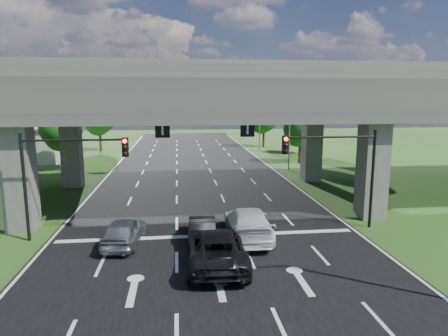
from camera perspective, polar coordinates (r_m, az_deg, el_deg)
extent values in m
plane|color=#264E19|center=(20.08, -1.49, -13.09)|extent=(160.00, 160.00, 0.00)
cube|color=black|center=(29.51, -3.25, -5.43)|extent=(18.00, 120.00, 0.03)
cube|color=#3A3734|center=(30.43, -3.63, 10.26)|extent=(80.00, 15.00, 2.00)
cube|color=#615E59|center=(23.25, -2.69, 14.02)|extent=(80.00, 0.50, 1.00)
cube|color=#615E59|center=(37.71, -4.26, 12.50)|extent=(80.00, 0.50, 1.00)
cube|color=#615E59|center=(26.50, -27.24, -0.60)|extent=(1.60, 1.60, 7.00)
cube|color=#615E59|center=(37.83, -20.95, 2.74)|extent=(1.60, 1.60, 7.00)
cube|color=#615E59|center=(27.81, 20.46, 0.34)|extent=(1.60, 1.60, 7.00)
cube|color=#615E59|center=(38.77, 12.44, 3.34)|extent=(1.60, 1.60, 7.00)
cube|color=black|center=(23.48, -8.78, 5.33)|extent=(0.85, 0.06, 0.85)
cube|color=black|center=(23.83, 3.38, 5.49)|extent=(0.85, 0.06, 0.85)
cylinder|color=black|center=(25.70, 20.42, -1.55)|extent=(0.18, 0.18, 6.00)
cylinder|color=black|center=(24.19, 14.97, 4.29)|extent=(5.50, 0.12, 0.12)
cube|color=black|center=(23.20, 8.74, 3.28)|extent=(0.35, 0.28, 1.05)
sphere|color=#FF0C05|center=(23.00, 8.87, 4.10)|extent=(0.22, 0.22, 0.22)
cylinder|color=black|center=(24.40, -26.57, -2.58)|extent=(0.18, 0.18, 6.00)
cylinder|color=black|center=(23.20, -20.67, 3.75)|extent=(5.50, 0.12, 0.12)
cube|color=black|center=(22.56, -13.92, 2.91)|extent=(0.35, 0.28, 1.05)
sphere|color=#FF0C05|center=(22.36, -14.01, 3.75)|extent=(0.22, 0.22, 0.22)
cylinder|color=gray|center=(44.18, 9.37, 6.19)|extent=(0.16, 0.16, 10.00)
cylinder|color=gray|center=(43.74, 7.61, 12.36)|extent=(3.00, 0.10, 0.10)
cube|color=gray|center=(43.39, 5.64, 12.29)|extent=(0.60, 0.25, 0.18)
cylinder|color=gray|center=(59.70, 5.13, 7.27)|extent=(0.16, 0.16, 10.00)
cylinder|color=gray|center=(59.37, 3.76, 11.81)|extent=(3.00, 0.10, 0.10)
cube|color=gray|center=(59.12, 2.30, 11.73)|extent=(0.60, 0.25, 0.18)
cylinder|color=black|center=(46.50, -22.01, 1.63)|extent=(0.36, 0.36, 3.30)
sphere|color=#155017|center=(46.20, -22.25, 5.31)|extent=(4.50, 4.50, 4.50)
sphere|color=#155017|center=(45.72, -21.98, 6.98)|extent=(3.60, 3.60, 3.60)
sphere|color=#155017|center=(46.73, -22.40, 4.24)|extent=(3.30, 3.30, 3.30)
cylinder|color=black|center=(54.98, -22.84, 2.54)|extent=(0.36, 0.36, 2.86)
sphere|color=#155017|center=(54.73, -23.03, 5.24)|extent=(3.90, 3.90, 3.90)
sphere|color=#155017|center=(54.27, -22.80, 6.46)|extent=(3.12, 3.12, 3.12)
sphere|color=#155017|center=(55.26, -23.16, 4.46)|extent=(2.86, 2.86, 2.86)
cylinder|color=black|center=(61.76, -17.25, 3.93)|extent=(0.36, 0.36, 3.52)
sphere|color=#155017|center=(61.52, -17.41, 6.90)|extent=(4.80, 4.80, 4.80)
sphere|color=#155017|center=(61.10, -17.16, 8.24)|extent=(3.84, 3.84, 3.84)
sphere|color=#155017|center=(62.02, -17.57, 6.02)|extent=(3.52, 3.52, 3.52)
cylinder|color=black|center=(49.05, 10.78, 2.46)|extent=(0.36, 0.36, 3.08)
sphere|color=#155017|center=(48.77, 10.89, 5.73)|extent=(4.20, 4.20, 4.20)
sphere|color=#155017|center=(48.53, 11.50, 7.18)|extent=(3.36, 3.36, 3.36)
sphere|color=#155017|center=(49.13, 10.38, 4.79)|extent=(3.08, 3.08, 3.08)
cylinder|color=black|center=(57.54, 11.27, 3.44)|extent=(0.36, 0.36, 2.86)
sphere|color=#155017|center=(57.30, 11.36, 6.02)|extent=(3.90, 3.90, 3.90)
sphere|color=#155017|center=(57.08, 11.88, 7.17)|extent=(3.12, 3.12, 3.12)
sphere|color=#155017|center=(57.65, 10.93, 5.28)|extent=(2.86, 2.86, 2.86)
cylinder|color=black|center=(64.16, 5.68, 4.45)|extent=(0.36, 0.36, 3.30)
sphere|color=#155017|center=(63.94, 5.72, 7.13)|extent=(4.50, 4.50, 4.50)
sphere|color=#155017|center=(63.68, 6.16, 8.33)|extent=(3.60, 3.60, 3.60)
sphere|color=#155017|center=(64.32, 5.37, 6.35)|extent=(3.30, 3.30, 3.30)
imported|color=#A6A7AD|center=(22.44, -14.07, -8.73)|extent=(2.23, 4.56, 1.50)
imported|color=black|center=(22.60, -3.16, -8.49)|extent=(1.63, 4.18, 1.35)
imported|color=silver|center=(22.84, 3.46, -7.83)|extent=(2.65, 5.98, 1.71)
imported|color=black|center=(19.29, -1.07, -11.35)|extent=(2.97, 6.03, 1.65)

